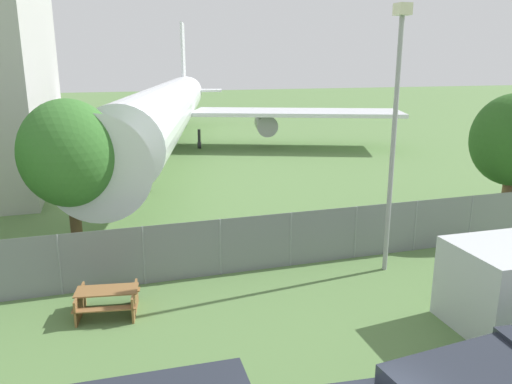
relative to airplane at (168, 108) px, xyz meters
The scene contains 5 objects.
perimeter_fence 24.78m from the airplane, 93.77° to the right, with size 56.07×0.07×1.99m.
airplane is the anchor object (origin of this frame).
picnic_bench_near_cabin 27.03m from the airplane, 101.52° to the right, with size 1.94×1.66×0.76m.
tree_near_hangar 22.94m from the airplane, 105.92° to the right, with size 3.39×3.39×5.88m.
light_mast 26.25m from the airplane, 81.25° to the right, with size 0.44×0.44×8.82m.
Camera 1 is at (-3.53, -5.50, 7.08)m, focal length 35.00 mm.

